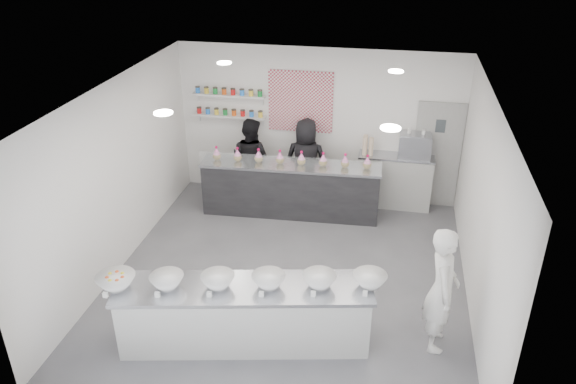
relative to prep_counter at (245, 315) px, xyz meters
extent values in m
plane|color=#515156|center=(0.28, 1.59, -0.45)|extent=(6.00, 6.00, 0.00)
plane|color=white|center=(0.28, 1.59, 2.55)|extent=(6.00, 6.00, 0.00)
plane|color=white|center=(0.28, 4.59, 1.05)|extent=(5.50, 0.00, 5.50)
plane|color=white|center=(-2.47, 1.59, 1.05)|extent=(0.00, 6.00, 6.00)
plane|color=white|center=(3.03, 1.59, 1.05)|extent=(0.00, 6.00, 6.00)
cube|color=#979794|center=(2.58, 4.56, 0.60)|extent=(0.88, 0.04, 2.10)
cube|color=maroon|center=(-0.07, 4.57, 1.50)|extent=(1.25, 0.03, 1.20)
cube|color=silver|center=(-1.47, 4.49, 1.15)|extent=(1.45, 0.22, 0.04)
cube|color=silver|center=(-1.47, 4.49, 1.57)|extent=(1.45, 0.22, 0.04)
cylinder|color=white|center=(-1.12, 0.59, 2.53)|extent=(0.24, 0.24, 0.02)
cylinder|color=white|center=(1.68, 0.59, 2.53)|extent=(0.24, 0.24, 0.02)
cylinder|color=white|center=(-1.12, 3.19, 2.53)|extent=(0.24, 0.24, 0.02)
cylinder|color=white|center=(1.68, 3.19, 2.53)|extent=(0.24, 0.24, 0.02)
cube|color=#AEAFAA|center=(0.00, 0.00, 0.00)|extent=(3.42, 1.42, 0.91)
cube|color=black|center=(-0.08, 3.64, 0.06)|extent=(3.37, 0.77, 1.04)
cube|color=white|center=(-0.07, 3.35, 0.72)|extent=(3.30, 0.17, 0.28)
cube|color=#AEAFAA|center=(1.83, 4.37, 0.08)|extent=(1.43, 0.45, 1.06)
cube|color=#93969E|center=(2.15, 4.37, 0.83)|extent=(0.59, 0.41, 0.45)
imported|color=white|center=(2.51, 0.47, 0.43)|extent=(0.42, 0.65, 1.77)
imported|color=black|center=(-0.99, 4.19, 0.38)|extent=(0.97, 0.86, 1.67)
imported|color=black|center=(0.11, 4.19, 0.41)|extent=(0.86, 0.57, 1.73)
camera|label=1|loc=(1.70, -5.67, 4.79)|focal=35.00mm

